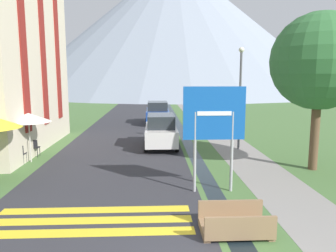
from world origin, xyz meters
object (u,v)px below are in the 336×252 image
parked_car_far (158,113)px  cafe_chair_far_right (34,147)px  person_standing_terrace (10,145)px  cafe_umbrella_middle_white (28,118)px  parked_car_near (161,131)px  streetlamp (240,90)px  road_sign (214,122)px  footbridge (235,224)px  tree_by_path (320,62)px  cafe_chair_middle (20,153)px

parked_car_far → cafe_chair_far_right: (-6.11, -10.98, -0.40)m
person_standing_terrace → cafe_umbrella_middle_white: bearing=65.8°
parked_car_near → streetlamp: (4.15, -0.62, 2.25)m
person_standing_terrace → streetlamp: size_ratio=0.33×
person_standing_terrace → road_sign: bearing=-21.5°
footbridge → parked_car_far: (-1.66, 19.11, 0.68)m
parked_car_near → cafe_umbrella_middle_white: size_ratio=1.77×
cafe_chair_far_right → person_standing_terrace: 2.07m
cafe_umbrella_middle_white → cafe_chair_far_right: bearing=100.8°
person_standing_terrace → tree_by_path: 13.18m
cafe_umbrella_middle_white → person_standing_terrace: cafe_umbrella_middle_white is taller
parked_car_near → parked_car_far: bearing=90.4°
road_sign → parked_car_far: bearing=95.8°
parked_car_far → cafe_chair_far_right: parked_car_far is taller
parked_car_near → streetlamp: 4.77m
road_sign → person_standing_terrace: size_ratio=2.00×
footbridge → parked_car_far: size_ratio=0.41×
person_standing_terrace → cafe_chair_middle: bearing=80.9°
road_sign → cafe_umbrella_middle_white: size_ratio=1.58×
road_sign → parked_car_far: (-1.64, 16.13, -1.46)m
road_sign → parked_car_near: bearing=102.6°
footbridge → cafe_chair_middle: bearing=139.2°
streetlamp → cafe_chair_middle: bearing=-166.1°
streetlamp → cafe_chair_far_right: bearing=-172.8°
cafe_chair_far_right → person_standing_terrace: person_standing_terrace is taller
parked_car_near → footbridge: bearing=-81.0°
footbridge → road_sign: bearing=90.3°
parked_car_near → cafe_umbrella_middle_white: 6.74m
cafe_chair_middle → cafe_umbrella_middle_white: bearing=16.9°
road_sign → parked_car_near: (-1.58, 7.08, -1.46)m
parked_car_far → person_standing_terrace: 14.46m
road_sign → parked_car_near: road_sign is taller
cafe_chair_far_right → cafe_chair_middle: bearing=-88.8°
footbridge → tree_by_path: (4.66, 5.44, 4.22)m
streetlamp → tree_by_path: tree_by_path is taller
parked_car_near → cafe_chair_middle: parked_car_near is taller
footbridge → person_standing_terrace: bearing=142.6°
cafe_umbrella_middle_white → person_standing_terrace: (-0.46, -1.03, -1.01)m
parked_car_near → streetlamp: size_ratio=0.74×
cafe_chair_far_right → streetlamp: 10.74m
parked_car_far → cafe_chair_middle: parked_car_far is taller
parked_car_far → parked_car_near: bearing=-89.6°
cafe_chair_far_right → cafe_umbrella_middle_white: (0.18, -0.96, 1.52)m
road_sign → footbridge: road_sign is taller
parked_car_far → cafe_umbrella_middle_white: (-5.93, -11.94, 1.13)m
parked_car_near → cafe_chair_far_right: size_ratio=4.68×
tree_by_path → parked_car_near: bearing=143.6°
cafe_chair_middle → tree_by_path: 13.27m
road_sign → cafe_chair_middle: 9.01m
streetlamp → tree_by_path: size_ratio=0.84×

